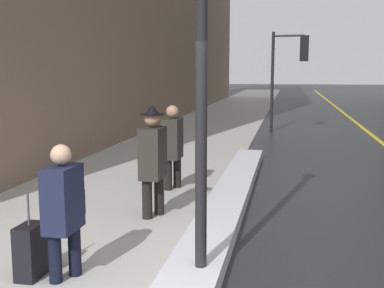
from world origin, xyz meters
TOP-DOWN VIEW (x-y plane):
  - sidewalk_slab at (-2.00, 15.00)m, footprint 4.00×80.00m
  - road_centre_stripe at (4.00, 15.00)m, footprint 0.16×80.00m
  - snow_bank_curb at (0.18, 4.20)m, footprint 0.61×9.15m
  - traffic_light_near at (1.18, 14.32)m, footprint 1.31×0.33m
  - pedestrian_nearside at (-1.18, 1.02)m, footprint 0.28×0.69m
  - pedestrian_in_fedora at (-0.87, 3.34)m, footprint 0.37×0.53m
  - pedestrian_with_shoulder_bag at (-1.00, 5.12)m, footprint 0.30×0.72m
  - rolling_suitcase at (-1.55, 0.95)m, footprint 0.22×0.36m

SIDE VIEW (x-z plane):
  - road_centre_stripe at x=4.00m, z-range 0.00..0.00m
  - sidewalk_slab at x=-2.00m, z-range 0.00..0.01m
  - snow_bank_curb at x=0.18m, z-range 0.00..0.20m
  - rolling_suitcase at x=-1.55m, z-range -0.17..0.78m
  - pedestrian_nearside at x=-1.18m, z-range 0.08..1.55m
  - pedestrian_with_shoulder_bag at x=-1.00m, z-range 0.09..1.68m
  - pedestrian_in_fedora at x=-0.87m, z-range 0.08..1.81m
  - traffic_light_near at x=1.18m, z-range 0.80..4.41m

